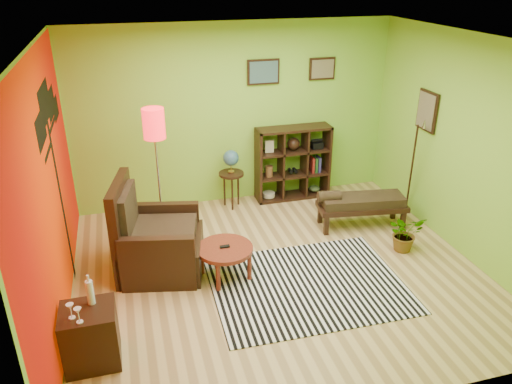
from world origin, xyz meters
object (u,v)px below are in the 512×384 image
object	(u,v)px
bench	(360,203)
potted_plant	(404,237)
floor_lamp	(155,137)
globe_table	(231,165)
coffee_table	(225,251)
armchair	(155,244)
side_cabinet	(91,336)
cube_shelf	(294,163)

from	to	relation	value
bench	potted_plant	size ratio (longest dim) A/B	2.61
floor_lamp	globe_table	size ratio (longest dim) A/B	2.02
floor_lamp	bench	xyz separation A→B (m)	(2.81, -0.27, -1.17)
potted_plant	coffee_table	bearing A→B (deg)	179.75
coffee_table	armchair	distance (m)	0.90
armchair	bench	xyz separation A→B (m)	(2.96, 0.35, 0.01)
bench	potted_plant	xyz separation A→B (m)	(0.30, -0.77, -0.18)
floor_lamp	armchair	bearing A→B (deg)	-103.66
armchair	side_cabinet	bearing A→B (deg)	-116.82
side_cabinet	cube_shelf	world-z (taller)	cube_shelf
potted_plant	globe_table	bearing A→B (deg)	135.53
side_cabinet	bench	world-z (taller)	side_cabinet
globe_table	cube_shelf	world-z (taller)	cube_shelf
side_cabinet	cube_shelf	bearing A→B (deg)	44.38
armchair	cube_shelf	world-z (taller)	armchair
coffee_table	cube_shelf	distance (m)	2.54
coffee_table	cube_shelf	xyz separation A→B (m)	(1.57, 1.98, 0.24)
side_cabinet	bench	xyz separation A→B (m)	(3.71, 1.82, 0.07)
armchair	bench	distance (m)	2.98
floor_lamp	bench	world-z (taller)	floor_lamp
coffee_table	bench	bearing A→B (deg)	19.29
armchair	globe_table	bearing A→B (deg)	48.55
side_cabinet	cube_shelf	xyz separation A→B (m)	(3.11, 3.05, 0.29)
armchair	bench	world-z (taller)	armchair
coffee_table	side_cabinet	world-z (taller)	side_cabinet
armchair	globe_table	size ratio (longest dim) A/B	1.28
armchair	potted_plant	xyz separation A→B (m)	(3.26, -0.41, -0.17)
floor_lamp	globe_table	distance (m)	1.68
armchair	cube_shelf	xyz separation A→B (m)	(2.37, 1.58, 0.23)
coffee_table	bench	size ratio (longest dim) A/B	0.51
floor_lamp	coffee_table	bearing A→B (deg)	-57.65
floor_lamp	cube_shelf	distance (m)	2.60
floor_lamp	potted_plant	world-z (taller)	floor_lamp
armchair	side_cabinet	distance (m)	1.65
floor_lamp	side_cabinet	bearing A→B (deg)	-113.15
cube_shelf	side_cabinet	bearing A→B (deg)	-135.62
globe_table	potted_plant	world-z (taller)	globe_table
coffee_table	globe_table	xyz separation A→B (m)	(0.52, 1.89, 0.36)
armchair	potted_plant	distance (m)	3.29
side_cabinet	globe_table	distance (m)	3.63
coffee_table	cube_shelf	world-z (taller)	cube_shelf
floor_lamp	potted_plant	distance (m)	3.54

